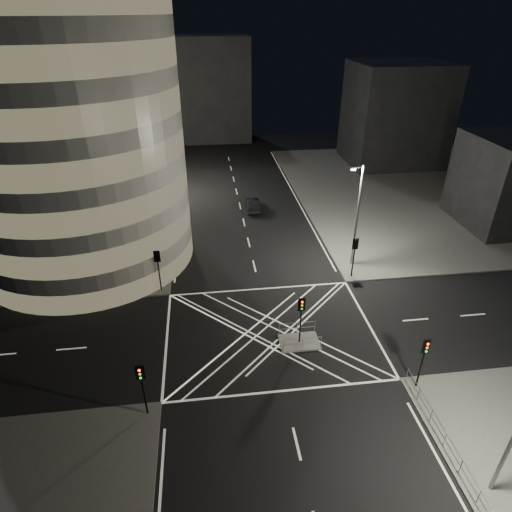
{
  "coord_description": "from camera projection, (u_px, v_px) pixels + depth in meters",
  "views": [
    {
      "loc": [
        -4.4,
        -25.63,
        21.97
      ],
      "look_at": [
        -0.24,
        6.82,
        3.0
      ],
      "focal_mm": 30.0,
      "sensor_mm": 36.0,
      "label": 1
    }
  ],
  "objects": [
    {
      "name": "ground",
      "position": [
        270.0,
        332.0,
        33.49
      ],
      "size": [
        120.0,
        120.0,
        0.0
      ],
      "primitive_type": "plane",
      "color": "black",
      "rests_on": "ground"
    },
    {
      "name": "sidewalk_far_left",
      "position": [
        8.0,
        211.0,
        53.44
      ],
      "size": [
        42.0,
        42.0,
        0.15
      ],
      "primitive_type": "cube",
      "color": "#514F4C",
      "rests_on": "ground"
    },
    {
      "name": "sidewalk_far_right",
      "position": [
        445.0,
        189.0,
        59.81
      ],
      "size": [
        42.0,
        42.0,
        0.15
      ],
      "primitive_type": "cube",
      "color": "#514F4C",
      "rests_on": "ground"
    },
    {
      "name": "central_island",
      "position": [
        299.0,
        342.0,
        32.39
      ],
      "size": [
        3.0,
        2.0,
        0.15
      ],
      "primitive_type": "cube",
      "color": "slate",
      "rests_on": "ground"
    },
    {
      "name": "office_tower_curved",
      "position": [
        28.0,
        121.0,
        40.94
      ],
      "size": [
        30.0,
        29.0,
        27.2
      ],
      "color": "gray",
      "rests_on": "sidewalk_far_left"
    },
    {
      "name": "office_block_rear",
      "position": [
        75.0,
        95.0,
        61.52
      ],
      "size": [
        24.0,
        16.0,
        22.0
      ],
      "primitive_type": "cube",
      "color": "gray",
      "rests_on": "sidewalk_far_left"
    },
    {
      "name": "building_right_far",
      "position": [
        395.0,
        114.0,
        66.83
      ],
      "size": [
        14.0,
        12.0,
        15.0
      ],
      "primitive_type": "cube",
      "color": "black",
      "rests_on": "sidewalk_far_right"
    },
    {
      "name": "building_far_end",
      "position": [
        200.0,
        90.0,
        78.3
      ],
      "size": [
        18.0,
        8.0,
        18.0
      ],
      "primitive_type": "cube",
      "color": "black",
      "rests_on": "ground"
    },
    {
      "name": "tree_a",
      "position": [
        138.0,
        236.0,
        37.78
      ],
      "size": [
        4.02,
        4.02,
        6.73
      ],
      "color": "black",
      "rests_on": "sidewalk_far_left"
    },
    {
      "name": "tree_b",
      "position": [
        145.0,
        209.0,
        42.96
      ],
      "size": [
        3.98,
        3.98,
        6.63
      ],
      "color": "black",
      "rests_on": "sidewalk_far_left"
    },
    {
      "name": "tree_c",
      "position": [
        150.0,
        186.0,
        48.0
      ],
      "size": [
        4.07,
        4.07,
        6.9
      ],
      "color": "black",
      "rests_on": "sidewalk_far_left"
    },
    {
      "name": "tree_d",
      "position": [
        153.0,
        162.0,
        52.73
      ],
      "size": [
        5.4,
        5.4,
        8.5
      ],
      "color": "black",
      "rests_on": "sidewalk_far_left"
    },
    {
      "name": "tree_e",
      "position": [
        157.0,
        157.0,
        58.47
      ],
      "size": [
        3.62,
        3.62,
        6.3
      ],
      "color": "black",
      "rests_on": "sidewalk_far_left"
    },
    {
      "name": "traffic_signal_fl",
      "position": [
        158.0,
        263.0,
        36.9
      ],
      "size": [
        0.55,
        0.22,
        4.0
      ],
      "color": "black",
      "rests_on": "sidewalk_far_left"
    },
    {
      "name": "traffic_signal_nl",
      "position": [
        142.0,
        381.0,
        25.23
      ],
      "size": [
        0.55,
        0.22,
        4.0
      ],
      "color": "black",
      "rests_on": "sidewalk_near_left"
    },
    {
      "name": "traffic_signal_fr",
      "position": [
        355.0,
        251.0,
        38.83
      ],
      "size": [
        0.55,
        0.22,
        4.0
      ],
      "color": "black",
      "rests_on": "sidewalk_far_right"
    },
    {
      "name": "traffic_signal_nr",
      "position": [
        424.0,
        355.0,
        27.16
      ],
      "size": [
        0.55,
        0.22,
        4.0
      ],
      "color": "black",
      "rests_on": "sidewalk_near_right"
    },
    {
      "name": "traffic_signal_island",
      "position": [
        301.0,
        312.0,
        30.96
      ],
      "size": [
        0.55,
        0.22,
        4.0
      ],
      "color": "black",
      "rests_on": "central_island"
    },
    {
      "name": "street_lamp_left_near",
      "position": [
        152.0,
        211.0,
        39.97
      ],
      "size": [
        1.25,
        0.25,
        10.0
      ],
      "color": "slate",
      "rests_on": "sidewalk_far_left"
    },
    {
      "name": "street_lamp_left_far",
      "position": [
        163.0,
        155.0,
        55.42
      ],
      "size": [
        1.25,
        0.25,
        10.0
      ],
      "color": "slate",
      "rests_on": "sidewalk_far_left"
    },
    {
      "name": "street_lamp_right_far",
      "position": [
        357.0,
        214.0,
        39.47
      ],
      "size": [
        1.25,
        0.25,
        10.0
      ],
      "color": "slate",
      "rests_on": "sidewalk_far_right"
    },
    {
      "name": "railing_near_right",
      "position": [
        453.0,
        453.0,
        23.63
      ],
      "size": [
        0.06,
        11.7,
        1.1
      ],
      "primitive_type": "cube",
      "color": "slate",
      "rests_on": "sidewalk_near_right"
    },
    {
      "name": "railing_island_south",
      "position": [
        302.0,
        344.0,
        31.3
      ],
      "size": [
        2.8,
        0.06,
        1.1
      ],
      "primitive_type": "cube",
      "color": "slate",
      "rests_on": "central_island"
    },
    {
      "name": "railing_island_north",
      "position": [
        297.0,
        328.0,
        32.84
      ],
      "size": [
        2.8,
        0.06,
        1.1
      ],
      "primitive_type": "cube",
      "color": "slate",
      "rests_on": "central_island"
    },
    {
      "name": "sedan",
      "position": [
        253.0,
        205.0,
        53.48
      ],
      "size": [
        1.57,
        4.38,
        1.44
      ],
      "primitive_type": "imported",
      "rotation": [
        0.0,
        0.0,
        3.13
      ],
      "color": "black",
      "rests_on": "ground"
    }
  ]
}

